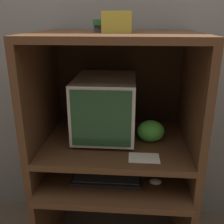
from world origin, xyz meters
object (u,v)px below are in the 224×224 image
crt_monitor (105,106)px  book_stack (109,25)px  mouse (156,182)px  storage_box (117,22)px  keyboard (106,179)px  snack_bag (151,131)px

crt_monitor → book_stack: book_stack is taller
mouse → book_stack: (-0.29, 0.22, 0.85)m
storage_box → book_stack: bearing=129.7°
crt_monitor → keyboard: bearing=-83.4°
snack_bag → storage_box: (-0.21, -0.01, 0.62)m
crt_monitor → snack_bag: bearing=-13.8°
crt_monitor → mouse: size_ratio=6.65×
keyboard → mouse: 0.28m
storage_box → snack_bag: bearing=3.1°
mouse → snack_bag: bearing=99.8°
book_stack → storage_box: bearing=-50.3°
mouse → storage_box: size_ratio=0.46×
keyboard → storage_box: size_ratio=2.68×
keyboard → storage_box: 0.88m
keyboard → book_stack: bearing=90.5°
crt_monitor → snack_bag: size_ratio=2.88×
mouse → keyboard: bearing=178.4°
mouse → crt_monitor: bearing=142.8°
keyboard → crt_monitor: bearing=96.6°
snack_bag → book_stack: (-0.26, 0.05, 0.60)m
keyboard → snack_bag: 0.39m
crt_monitor → keyboard: (0.03, -0.23, -0.37)m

